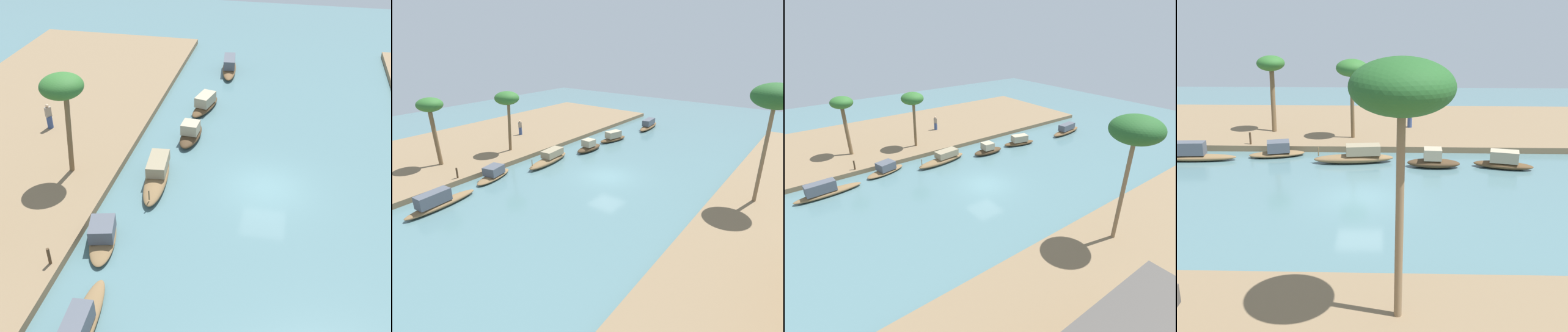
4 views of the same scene
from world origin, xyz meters
The scene contains 13 objects.
river_water centered at (0.00, 0.00, 0.00)m, with size 75.68×75.68×0.00m, color slate.
riverbank_left centered at (0.00, -15.79, 0.21)m, with size 44.10×15.02×0.42m, color #846B4C.
sampan_midstream centered at (11.20, -6.09, 0.48)m, with size 5.21×1.31×1.26m.
sampan_downstream_large centered at (-8.68, -5.05, 0.45)m, with size 3.76×1.85×1.13m.
sampan_open_hull centered at (0.51, -6.00, 0.44)m, with size 5.21×1.72×1.16m.
sampan_foreground centered at (-15.94, -4.40, 0.47)m, with size 5.05×1.64×1.22m.
sampan_upstream_small centered at (-4.34, -5.15, 0.44)m, with size 3.33×1.33×1.22m.
sampan_with_red_awning centered at (5.88, -7.16, 0.40)m, with size 3.84×2.02×1.06m.
person_on_near_bank centered at (-3.28, -14.15, 1.11)m, with size 0.51×0.51×1.66m.
mooring_post centered at (8.12, -8.70, 0.85)m, with size 0.14×0.14×0.85m, color #4C3823.
palm_tree_left_near centered at (1.07, -10.61, 5.37)m, with size 2.26×2.26×5.72m.
palm_tree_left_far centered at (7.30, -12.70, 5.32)m, with size 2.10×2.10×5.77m.
palm_tree_right_tall centered at (-1.77, 10.71, 7.31)m, with size 2.84×2.84×7.78m.
Camera 2 is at (20.29, 13.34, 10.54)m, focal length 29.36 mm.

